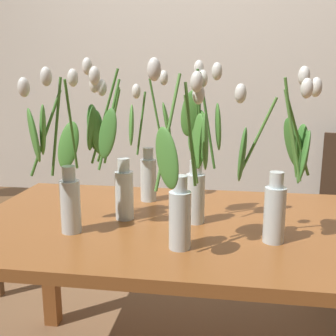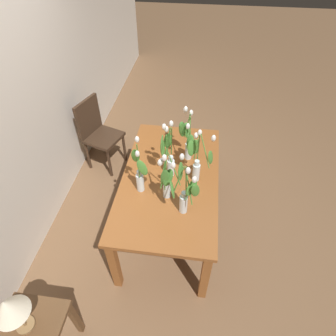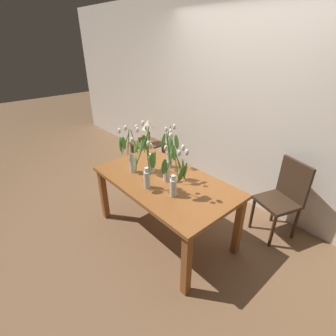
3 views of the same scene
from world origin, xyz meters
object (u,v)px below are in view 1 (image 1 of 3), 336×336
object	(u,v)px
dining_table	(187,245)
tulip_vase_4	(149,158)
tulip_vase_2	(111,157)
tulip_vase_5	(199,161)
tulip_vase_1	(184,183)
tulip_vase_3	(281,175)
tulip_vase_0	(62,172)

from	to	relation	value
dining_table	tulip_vase_4	size ratio (longest dim) A/B	2.93
dining_table	tulip_vase_2	world-z (taller)	tulip_vase_2
tulip_vase_5	tulip_vase_4	bearing A→B (deg)	135.78
tulip_vase_1	tulip_vase_3	bearing A→B (deg)	22.05
dining_table	tulip_vase_5	world-z (taller)	tulip_vase_5
tulip_vase_2	tulip_vase_3	bearing A→B (deg)	-10.82
tulip_vase_0	tulip_vase_4	xyz separation A→B (m)	(0.21, 0.40, -0.03)
tulip_vase_2	tulip_vase_0	bearing A→B (deg)	-130.00
tulip_vase_4	tulip_vase_3	bearing A→B (deg)	-36.43
tulip_vase_2	tulip_vase_4	xyz separation A→B (m)	(0.09, 0.25, -0.05)
tulip_vase_3	tulip_vase_4	xyz separation A→B (m)	(-0.50, 0.37, -0.03)
tulip_vase_2	tulip_vase_4	distance (m)	0.27
tulip_vase_1	tulip_vase_0	bearing A→B (deg)	169.24
tulip_vase_0	tulip_vase_4	bearing A→B (deg)	62.21
dining_table	tulip_vase_5	bearing A→B (deg)	31.86
tulip_vase_1	tulip_vase_3	size ratio (longest dim) A/B	1.03
tulip_vase_0	tulip_vase_5	distance (m)	0.48
dining_table	tulip_vase_3	bearing A→B (deg)	-22.10
tulip_vase_1	dining_table	bearing A→B (deg)	93.24
tulip_vase_2	tulip_vase_3	distance (m)	0.59
tulip_vase_1	tulip_vase_3	distance (m)	0.31
dining_table	tulip_vase_1	world-z (taller)	tulip_vase_1
tulip_vase_0	tulip_vase_2	xyz separation A→B (m)	(0.13, 0.15, 0.02)
dining_table	tulip_vase_4	world-z (taller)	tulip_vase_4
dining_table	tulip_vase_4	bearing A→B (deg)	128.27
tulip_vase_2	tulip_vase_5	world-z (taller)	tulip_vase_2
tulip_vase_0	tulip_vase_2	bearing A→B (deg)	50.00
tulip_vase_0	tulip_vase_2	distance (m)	0.20
tulip_vase_3	tulip_vase_5	xyz separation A→B (m)	(-0.27, 0.15, 0.01)
tulip_vase_3	dining_table	bearing A→B (deg)	157.90
tulip_vase_3	tulip_vase_5	world-z (taller)	tulip_vase_5
tulip_vase_0	tulip_vase_1	size ratio (longest dim) A/B	0.97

